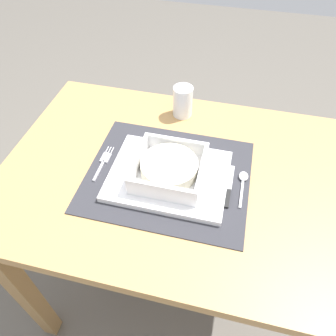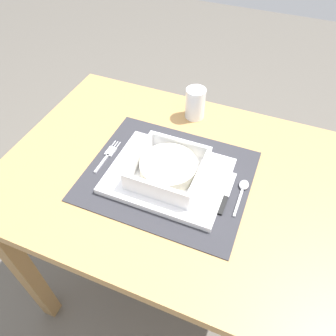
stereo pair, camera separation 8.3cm
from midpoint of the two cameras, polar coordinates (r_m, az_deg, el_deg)
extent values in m
plane|color=#59544C|center=(1.48, 2.76, -19.83)|extent=(6.00, 6.00, 0.00)
cube|color=#B2844C|center=(0.87, 4.41, -1.67)|extent=(0.94, 0.66, 0.03)
cube|color=olive|center=(1.20, -21.82, -16.67)|extent=(0.05, 0.05, 0.69)
cube|color=olive|center=(1.43, -8.64, 1.60)|extent=(0.05, 0.05, 0.69)
cube|color=olive|center=(1.34, 24.99, -8.30)|extent=(0.05, 0.05, 0.69)
cube|color=#2D2D33|center=(0.85, 2.79, -1.45)|extent=(0.42, 0.35, 0.00)
cube|color=white|center=(0.84, 2.87, -1.52)|extent=(0.30, 0.23, 0.02)
cube|color=white|center=(0.83, 2.96, -1.08)|extent=(0.17, 0.17, 0.01)
cube|color=white|center=(0.83, -2.24, 1.69)|extent=(0.01, 0.17, 0.04)
cube|color=white|center=(0.79, 8.51, -1.50)|extent=(0.01, 0.17, 0.04)
cube|color=white|center=(0.76, 0.92, -4.06)|extent=(0.15, 0.01, 0.04)
cube|color=white|center=(0.86, 4.88, 3.81)|extent=(0.15, 0.01, 0.04)
cylinder|color=beige|center=(0.81, 3.01, -0.07)|extent=(0.14, 0.14, 0.03)
cube|color=silver|center=(0.88, -8.93, 0.67)|extent=(0.01, 0.07, 0.00)
cube|color=silver|center=(0.91, -7.35, 2.95)|extent=(0.02, 0.04, 0.00)
cylinder|color=silver|center=(0.93, -7.00, 4.18)|extent=(0.00, 0.02, 0.00)
cylinder|color=silver|center=(0.93, -6.58, 4.06)|extent=(0.00, 0.02, 0.00)
cylinder|color=silver|center=(0.93, -6.16, 3.94)|extent=(0.00, 0.02, 0.00)
cube|color=silver|center=(0.82, 15.08, -6.10)|extent=(0.01, 0.08, 0.00)
ellipsoid|color=silver|center=(0.85, 15.91, -3.01)|extent=(0.02, 0.03, 0.01)
cube|color=black|center=(0.80, 12.53, -6.56)|extent=(0.01, 0.06, 0.01)
cube|color=silver|center=(0.85, 13.62, -3.00)|extent=(0.01, 0.08, 0.00)
cylinder|color=white|center=(1.01, 7.19, 11.08)|extent=(0.06, 0.06, 0.10)
cylinder|color=gold|center=(1.02, 7.09, 10.19)|extent=(0.05, 0.05, 0.05)
camera|label=1|loc=(0.04, -87.13, 3.14)|focal=34.80mm
camera|label=2|loc=(0.04, 92.87, -3.14)|focal=34.80mm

